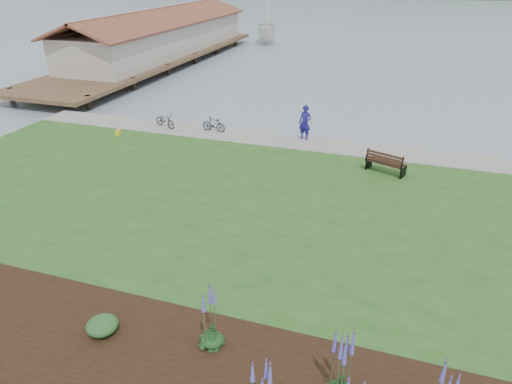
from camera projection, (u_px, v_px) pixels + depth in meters
The scene contains 13 objects.
ground at pixel (266, 204), 19.98m from camera, with size 600.00×600.00×0.00m, color slate.
lawn at pixel (251, 222), 18.19m from camera, with size 34.00×20.00×0.40m, color #23501C.
shoreline_path at pixel (302, 143), 25.65m from camera, with size 34.00×2.20×0.03m, color gray.
pier_pavilion at pixel (161, 36), 47.77m from camera, with size 8.00×36.00×5.40m.
park_bench at pixel (385, 162), 21.73m from camera, with size 1.97×1.34×1.14m.
person at pixel (305, 120), 25.65m from camera, with size 0.86×0.59×2.36m, color navy.
bicycle_a at pixel (165, 120), 27.97m from camera, with size 1.68×0.59×0.88m, color black.
bicycle_b at pixel (214, 124), 27.26m from camera, with size 1.48×0.43×0.89m, color black.
sailboat at pixel (267, 44), 60.50m from camera, with size 11.08×11.28×29.20m, color silver.
pannier at pixel (118, 133), 26.76m from camera, with size 0.19×0.29×0.31m, color yellow.
echium_1 at pixel (343, 364), 10.14m from camera, with size 0.62×0.62×2.35m.
echium_4 at pixel (211, 318), 11.63m from camera, with size 0.62×0.62×2.35m.
shrub_0 at pixel (102, 325), 12.35m from camera, with size 0.86×0.86×0.43m, color #1E4C21.
Camera 1 is at (5.11, -16.88, 9.42)m, focal length 32.00 mm.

